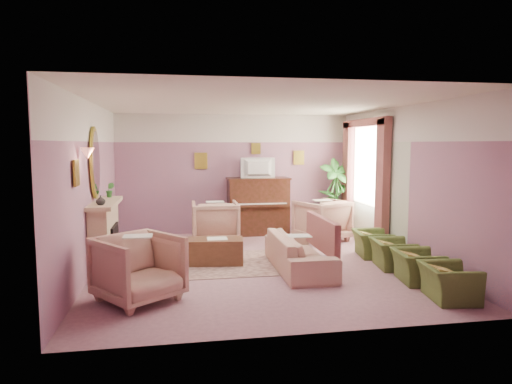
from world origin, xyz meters
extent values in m
cube|color=gray|center=(0.00, 0.00, 0.00)|extent=(5.50, 6.00, 0.01)
cube|color=silver|center=(0.00, 0.00, 2.80)|extent=(5.50, 6.00, 0.01)
cube|color=gray|center=(0.00, 3.00, 1.40)|extent=(5.50, 0.02, 2.80)
cube|color=gray|center=(0.00, -3.00, 1.40)|extent=(5.50, 0.02, 2.80)
cube|color=gray|center=(-2.75, 0.00, 1.40)|extent=(0.02, 6.00, 2.80)
cube|color=gray|center=(2.75, 0.00, 1.40)|extent=(0.02, 6.00, 2.80)
cube|color=silver|center=(0.00, 2.99, 2.47)|extent=(5.50, 0.01, 0.65)
cube|color=beige|center=(2.73, 1.30, 1.07)|extent=(0.01, 3.00, 2.15)
cube|color=tan|center=(-2.59, 0.20, 0.55)|extent=(0.30, 1.40, 1.10)
cube|color=black|center=(-2.49, 0.20, 0.40)|extent=(0.18, 0.72, 0.68)
cube|color=#FF401F|center=(-2.45, 0.20, 0.22)|extent=(0.06, 0.54, 0.10)
cube|color=tan|center=(-2.56, 0.20, 1.12)|extent=(0.40, 1.55, 0.07)
cube|color=tan|center=(-2.39, 0.20, 0.01)|extent=(0.55, 1.50, 0.02)
ellipsoid|color=#A8972D|center=(-2.70, 0.20, 1.80)|extent=(0.04, 0.72, 1.20)
ellipsoid|color=white|center=(-2.67, 0.20, 1.80)|extent=(0.01, 0.60, 1.06)
cone|color=#FF8A6E|center=(-2.62, -0.85, 1.98)|extent=(0.20, 0.20, 0.16)
cube|color=#3E1F13|center=(0.50, 2.68, 0.65)|extent=(1.40, 0.60, 1.30)
cube|color=#3E1F13|center=(0.50, 2.33, 0.72)|extent=(1.30, 0.12, 0.06)
cube|color=white|center=(0.50, 2.33, 0.76)|extent=(1.20, 0.08, 0.02)
cube|color=#3E1F13|center=(0.50, 2.68, 1.31)|extent=(1.45, 0.65, 0.04)
imported|color=black|center=(0.50, 2.63, 1.60)|extent=(0.80, 0.12, 0.48)
cube|color=#A8972D|center=(-0.80, 2.96, 1.72)|extent=(0.30, 0.03, 0.38)
cube|color=#A8972D|center=(1.55, 2.96, 1.78)|extent=(0.26, 0.03, 0.34)
cube|color=#A8972D|center=(0.50, 2.96, 2.00)|extent=(0.22, 0.03, 0.26)
cube|color=#A8972D|center=(-2.71, -1.20, 1.72)|extent=(0.03, 0.28, 0.36)
cube|color=beige|center=(2.70, 1.55, 1.70)|extent=(0.03, 1.40, 1.80)
cube|color=brown|center=(2.62, 0.63, 1.30)|extent=(0.16, 0.34, 2.60)
cube|color=brown|center=(2.62, 2.47, 1.30)|extent=(0.16, 0.34, 2.60)
cube|color=brown|center=(2.62, 1.55, 2.56)|extent=(0.16, 2.20, 0.16)
imported|color=#2D752A|center=(-2.55, 0.75, 1.29)|extent=(0.16, 0.16, 0.28)
imported|color=silver|center=(-2.55, -0.30, 1.23)|extent=(0.16, 0.16, 0.16)
cube|color=#906D64|center=(-0.55, 0.14, 0.01)|extent=(2.51, 1.81, 0.01)
cube|color=#53331F|center=(-0.73, 0.17, 0.23)|extent=(1.05, 0.61, 0.45)
cube|color=silver|center=(-0.68, 0.17, 0.46)|extent=(0.35, 0.28, 0.01)
imported|color=tan|center=(0.64, -0.45, 0.41)|extent=(0.67, 2.02, 0.82)
cube|color=brown|center=(1.04, -0.45, 0.60)|extent=(0.10, 1.53, 0.56)
imported|color=tan|center=(-0.57, 1.87, 0.50)|extent=(0.96, 0.96, 1.00)
imported|color=tan|center=(1.75, 1.73, 0.50)|extent=(0.96, 0.96, 1.00)
imported|color=tan|center=(-1.89, -1.57, 0.50)|extent=(0.96, 0.96, 1.00)
imported|color=#4D632A|center=(2.25, -2.24, 0.32)|extent=(0.52, 0.75, 0.65)
imported|color=#4D632A|center=(2.25, -1.42, 0.32)|extent=(0.52, 0.75, 0.65)
imported|color=#4D632A|center=(2.25, -0.60, 0.32)|extent=(0.52, 0.75, 0.65)
imported|color=#4D632A|center=(2.25, 0.22, 0.32)|extent=(0.52, 0.75, 0.65)
cylinder|color=silver|center=(2.26, 2.62, 0.35)|extent=(0.52, 0.52, 0.70)
imported|color=#2D752A|center=(2.26, 2.62, 0.87)|extent=(0.30, 0.30, 0.34)
imported|color=#2D752A|center=(2.38, 2.52, 0.84)|extent=(0.16, 0.16, 0.28)
cylinder|color=brown|center=(2.33, 2.51, 0.17)|extent=(0.34, 0.34, 0.34)
imported|color=#2D752A|center=(2.33, 2.51, 1.06)|extent=(0.76, 0.76, 1.44)
camera|label=1|loc=(-1.37, -7.72, 2.12)|focal=32.00mm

